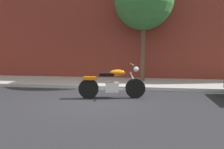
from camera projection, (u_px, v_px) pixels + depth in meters
ground_plane at (93, 100)px, 6.19m from camera, size 60.00×60.00×0.00m
sidewalk at (108, 83)px, 9.28m from camera, size 20.84×2.76×0.14m
building_facade at (113, 8)px, 10.43m from camera, size 20.84×0.50×7.90m
motorcycle at (112, 85)px, 6.40m from camera, size 2.23×0.74×1.16m
street_tree at (144, 0)px, 9.00m from camera, size 2.82×2.82×5.42m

